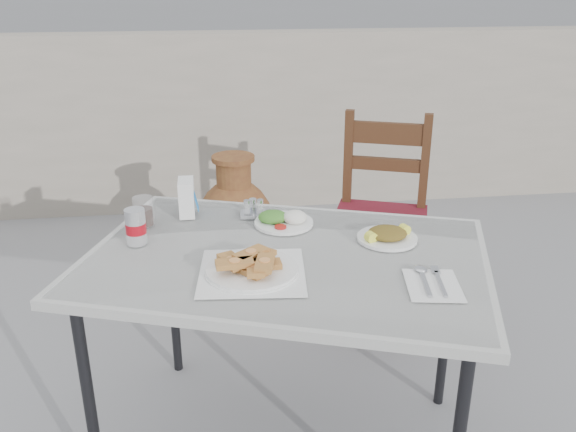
{
  "coord_description": "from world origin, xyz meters",
  "views": [
    {
      "loc": [
        -0.16,
        -1.67,
        1.58
      ],
      "look_at": [
        0.07,
        0.09,
        0.86
      ],
      "focal_mm": 38.0,
      "sensor_mm": 36.0,
      "label": 1
    }
  ],
  "objects": [
    {
      "name": "cafe_table",
      "position": [
        0.06,
        0.04,
        0.7
      ],
      "size": [
        1.45,
        1.2,
        0.75
      ],
      "rotation": [
        0.0,
        0.0,
        -0.34
      ],
      "color": "black",
      "rests_on": "ground"
    },
    {
      "name": "pide_plate",
      "position": [
        -0.06,
        -0.08,
        0.78
      ],
      "size": [
        0.34,
        0.34,
        0.06
      ],
      "rotation": [
        0.0,
        0.0,
        -0.1
      ],
      "color": "silver",
      "rests_on": "cafe_table"
    },
    {
      "name": "salad_rice_plate",
      "position": [
        0.08,
        0.27,
        0.77
      ],
      "size": [
        0.21,
        0.21,
        0.05
      ],
      "color": "white",
      "rests_on": "cafe_table"
    },
    {
      "name": "salad_chopped_plate",
      "position": [
        0.4,
        0.1,
        0.77
      ],
      "size": [
        0.2,
        0.2,
        0.04
      ],
      "color": "white",
      "rests_on": "cafe_table"
    },
    {
      "name": "soda_can",
      "position": [
        -0.41,
        0.18,
        0.81
      ],
      "size": [
        0.07,
        0.07,
        0.12
      ],
      "color": "silver",
      "rests_on": "cafe_table"
    },
    {
      "name": "cola_glass",
      "position": [
        -0.4,
        0.34,
        0.8
      ],
      "size": [
        0.07,
        0.07,
        0.1
      ],
      "color": "white",
      "rests_on": "cafe_table"
    },
    {
      "name": "napkin_holder",
      "position": [
        -0.25,
        0.41,
        0.82
      ],
      "size": [
        0.07,
        0.11,
        0.13
      ],
      "rotation": [
        0.0,
        0.0,
        0.0
      ],
      "color": "silver",
      "rests_on": "cafe_table"
    },
    {
      "name": "condiment_caddy",
      "position": [
        -0.02,
        0.37,
        0.78
      ],
      "size": [
        0.1,
        0.08,
        0.07
      ],
      "rotation": [
        0.0,
        0.0,
        -0.11
      ],
      "color": "silver",
      "rests_on": "cafe_table"
    },
    {
      "name": "cutlery_napkin",
      "position": [
        0.44,
        -0.21,
        0.76
      ],
      "size": [
        0.18,
        0.22,
        0.01
      ],
      "rotation": [
        0.0,
        0.0,
        -0.17
      ],
      "color": "silver",
      "rests_on": "cafe_table"
    },
    {
      "name": "chair",
      "position": [
        0.63,
        0.92,
        0.5
      ],
      "size": [
        0.55,
        0.55,
        0.96
      ],
      "rotation": [
        0.0,
        0.0,
        -0.36
      ],
      "color": "#38190F",
      "rests_on": "ground"
    },
    {
      "name": "terracotta_urn",
      "position": [
        -0.05,
        1.25,
        0.34
      ],
      "size": [
        0.41,
        0.41,
        0.72
      ],
      "color": "brown",
      "rests_on": "ground"
    },
    {
      "name": "back_wall",
      "position": [
        0.0,
        2.5,
        0.6
      ],
      "size": [
        6.0,
        0.25,
        1.2
      ],
      "primitive_type": "cube",
      "color": "gray",
      "rests_on": "ground"
    }
  ]
}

